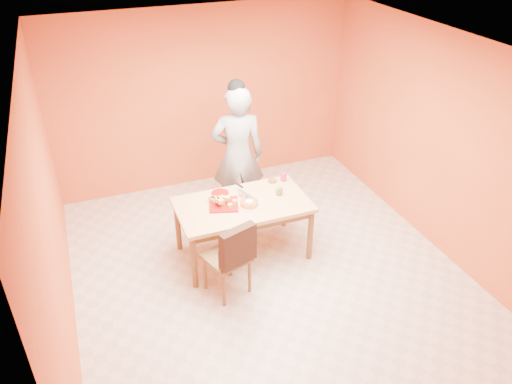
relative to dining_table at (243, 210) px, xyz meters
name	(u,v)px	position (x,y,z in m)	size (l,w,h in m)	color
floor	(268,272)	(0.15, -0.46, -0.67)	(5.00, 5.00, 0.00)	beige
ceiling	(271,51)	(0.15, -0.46, 2.03)	(5.00, 5.00, 0.00)	silver
wall_back	(205,99)	(0.15, 2.04, 0.68)	(4.50, 4.50, 0.00)	#D75D31
wall_left	(49,218)	(-2.10, -0.46, 0.68)	(5.00, 5.00, 0.00)	#D75D31
wall_right	(439,143)	(2.40, -0.46, 0.68)	(5.00, 5.00, 0.00)	#D75D31
dining_table	(243,210)	(0.00, 0.00, 0.00)	(1.60, 0.90, 0.76)	tan
dining_chair	(227,256)	(-0.41, -0.60, -0.15)	(0.58, 0.65, 0.99)	brown
pastry_pile	(224,200)	(-0.23, 0.04, 0.16)	(0.31, 0.31, 0.10)	#E5AB61
person	(238,155)	(0.24, 0.84, 0.30)	(0.71, 0.46, 1.94)	gray
pastry_platter	(224,205)	(-0.23, 0.04, 0.10)	(0.34, 0.34, 0.02)	maroon
red_dinner_plate	(220,193)	(-0.19, 0.31, 0.10)	(0.22, 0.22, 0.01)	maroon
white_cake_plate	(249,205)	(0.05, -0.08, 0.10)	(0.26, 0.26, 0.01)	silver
sponge_cake	(249,203)	(0.05, -0.08, 0.13)	(0.22, 0.22, 0.05)	orange
cake_server	(245,193)	(0.06, 0.10, 0.16)	(0.05, 0.25, 0.01)	silver
egg_ornament	(279,191)	(0.49, 0.02, 0.15)	(0.10, 0.08, 0.12)	olive
magenta_glass	(283,177)	(0.68, 0.32, 0.15)	(0.08, 0.08, 0.11)	#B51B49
checker_tin	(272,181)	(0.53, 0.35, 0.11)	(0.11, 0.11, 0.03)	#3E1D10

